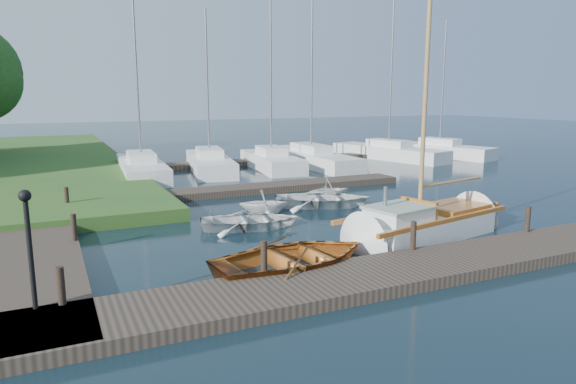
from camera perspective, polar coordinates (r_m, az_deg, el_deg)
name	(u,v)px	position (r m, az deg, el deg)	size (l,w,h in m)	color
ground	(288,225)	(18.25, 0.00, -3.71)	(160.00, 160.00, 0.00)	black
near_dock	(390,273)	(13.26, 11.26, -8.83)	(18.00, 2.20, 0.30)	#2F291F
left_dock	(39,233)	(18.52, -25.97, -4.11)	(2.20, 18.00, 0.30)	#2F291F
far_dock	(268,188)	(24.82, -2.22, 0.49)	(14.00, 1.60, 0.30)	#2F291F
pontoon	(319,158)	(36.74, 3.48, 3.80)	(30.00, 1.60, 0.30)	#2F291F
mooring_post_0	(61,286)	(11.64, -23.91, -9.49)	(0.16, 0.16, 0.80)	black
mooring_post_1	(264,257)	(12.49, -2.69, -7.19)	(0.16, 0.16, 0.80)	black
mooring_post_2	(413,235)	(14.73, 13.75, -4.71)	(0.16, 0.16, 0.80)	black
mooring_post_3	(528,219)	(17.85, 25.08, -2.74)	(0.16, 0.16, 0.80)	black
mooring_post_4	(74,227)	(16.45, -22.69, -3.64)	(0.16, 0.16, 0.80)	black
mooring_post_5	(67,197)	(21.34, -23.37, -0.56)	(0.16, 0.16, 0.80)	black
lamp_post	(28,233)	(11.31, -26.89, -4.09)	(0.24, 0.24, 2.44)	black
sailboat	(426,226)	(17.35, 15.11, -3.66)	(7.40, 3.34, 9.83)	silver
dinghy	(294,254)	(13.51, 0.71, -6.86)	(3.16, 4.42, 0.92)	#935A14
tender_a	(250,218)	(17.86, -4.23, -2.89)	(2.44, 3.41, 0.71)	silver
tender_b	(265,200)	(19.99, -2.61, -0.93)	(1.68, 1.95, 1.03)	silver
tender_c	(323,197)	(21.28, 3.88, -0.53)	(2.80, 3.93, 0.81)	silver
tender_d	(330,188)	(22.68, 4.64, 0.47)	(1.73, 2.01, 1.06)	silver
marina_boat_0	(142,167)	(30.25, -15.97, 2.74)	(2.78, 8.77, 11.93)	silver
marina_boat_1	(210,162)	(31.68, -8.71, 3.34)	(3.68, 8.84, 9.49)	silver
marina_boat_2	(271,160)	(32.15, -1.86, 3.61)	(3.01, 7.54, 12.29)	silver
marina_boat_3	(311,157)	(33.87, 2.57, 3.94)	(2.25, 10.04, 12.04)	silver
marina_boat_5	(389,151)	(38.00, 11.11, 4.48)	(4.39, 9.52, 11.52)	silver
marina_boat_6	(440,149)	(40.30, 16.48, 4.57)	(4.57, 8.41, 9.90)	silver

